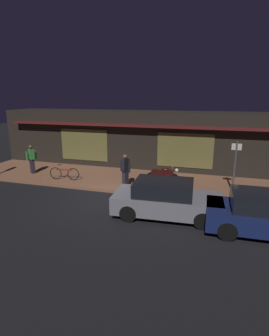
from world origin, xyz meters
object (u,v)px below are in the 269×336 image
object	(u,v)px
sign_post	(235,164)
parked_car_far	(268,215)
bicycle_parked	(64,173)
person_photographer	(32,159)
person_bystander	(125,170)
parked_car_near	(166,199)
motorcycle	(163,175)

from	to	relation	value
sign_post	parked_car_far	xyz separation A→B (m)	(0.90, -3.68, -0.81)
bicycle_parked	sign_post	xyz separation A→B (m)	(8.63, 0.63, 1.00)
person_photographer	person_bystander	xyz separation A→B (m)	(6.00, -0.83, 0.00)
person_bystander	parked_car_near	distance (m)	3.44
bicycle_parked	person_photographer	size ratio (longest dim) A/B	0.99
person_bystander	person_photographer	bearing A→B (deg)	172.13
parked_car_far	sign_post	bearing A→B (deg)	103.79
motorcycle	person_bystander	world-z (taller)	person_bystander
motorcycle	person_bystander	distance (m)	2.00
motorcycle	parked_car_far	bearing A→B (deg)	-41.52
motorcycle	parked_car_far	distance (m)	5.72
parked_car_near	parked_car_far	size ratio (longest dim) A/B	1.01
bicycle_parked	person_photographer	world-z (taller)	person_photographer
motorcycle	person_bystander	xyz separation A→B (m)	(-1.69, -1.00, 0.38)
person_photographer	parked_car_near	world-z (taller)	person_photographer
motorcycle	bicycle_parked	size ratio (longest dim) A/B	1.03
sign_post	person_bystander	bearing A→B (deg)	-170.06
motorcycle	parked_car_near	size ratio (longest dim) A/B	0.41
motorcycle	sign_post	bearing A→B (deg)	-1.86
bicycle_parked	person_bystander	xyz separation A→B (m)	(3.56, -0.26, 0.52)
person_photographer	parked_car_near	size ratio (longest dim) A/B	0.40
person_photographer	sign_post	bearing A→B (deg)	0.30
bicycle_parked	person_photographer	distance (m)	2.56
motorcycle	sign_post	world-z (taller)	sign_post
motorcycle	parked_car_near	distance (m)	3.47
bicycle_parked	person_bystander	world-z (taller)	person_bystander
person_photographer	parked_car_near	distance (m)	9.05
parked_car_far	parked_car_near	bearing A→B (deg)	173.37
person_bystander	sign_post	size ratio (longest dim) A/B	0.70
motorcycle	person_photographer	xyz separation A→B (m)	(-7.69, -0.17, 0.38)
person_photographer	parked_car_far	distance (m)	12.52
person_photographer	parked_car_far	xyz separation A→B (m)	(11.97, -3.62, -0.32)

